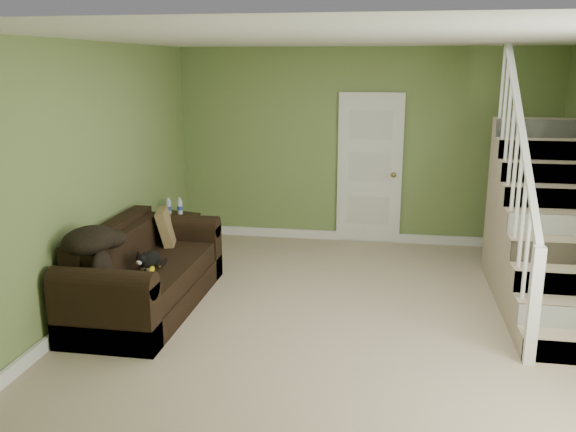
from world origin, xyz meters
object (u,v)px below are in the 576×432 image
(sofa, at_px, (144,276))
(side_table, at_px, (177,235))
(cat, at_px, (149,260))
(banana, at_px, (151,270))

(sofa, distance_m, side_table, 1.66)
(sofa, relative_size, cat, 4.78)
(cat, bearing_deg, side_table, 109.41)
(cat, bearing_deg, sofa, 140.29)
(side_table, relative_size, cat, 1.71)
(cat, xyz_separation_m, banana, (0.07, -0.13, -0.05))
(cat, height_order, banana, cat)
(cat, bearing_deg, banana, -52.83)
(side_table, xyz_separation_m, banana, (0.44, -1.91, 0.21))
(sofa, bearing_deg, banana, -53.28)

